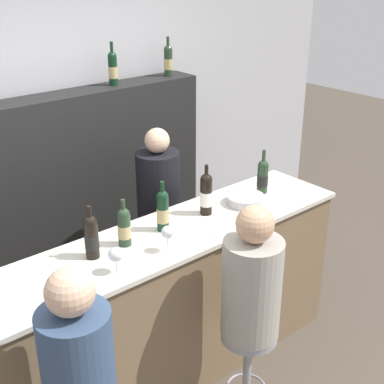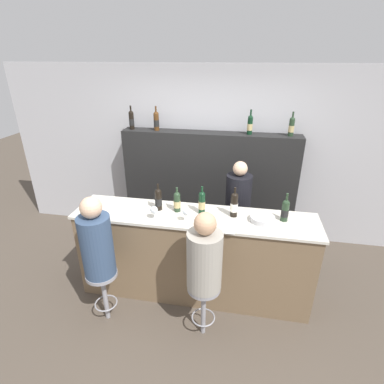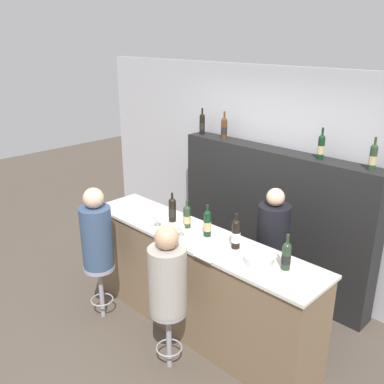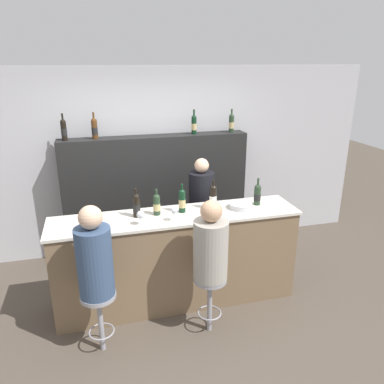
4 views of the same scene
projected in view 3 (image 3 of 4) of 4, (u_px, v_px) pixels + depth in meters
name	position (u px, v px, depth m)	size (l,w,h in m)	color
ground_plane	(178.00, 340.00, 4.35)	(16.00, 16.00, 0.00)	#4C4238
wall_back	(285.00, 179.00, 5.08)	(6.40, 0.05, 2.60)	#B2B2B7
bar_counter	(197.00, 283.00, 4.35)	(2.70, 0.58, 1.09)	brown
back_bar_cabinet	(271.00, 219.00, 5.09)	(2.53, 0.28, 1.71)	black
wine_bottle_counter_0	(172.00, 209.00, 4.43)	(0.08, 0.08, 0.32)	black
wine_bottle_counter_1	(187.00, 216.00, 4.29)	(0.08, 0.08, 0.29)	#233823
wine_bottle_counter_2	(207.00, 223.00, 4.10)	(0.07, 0.07, 0.32)	black
wine_bottle_counter_3	(236.00, 234.00, 3.87)	(0.08, 0.08, 0.34)	black
wine_bottle_counter_4	(286.00, 256.00, 3.52)	(0.08, 0.08, 0.32)	#233823
wine_bottle_backbar_0	(202.00, 124.00, 5.50)	(0.07, 0.07, 0.34)	black
wine_bottle_backbar_1	(224.00, 128.00, 5.25)	(0.08, 0.08, 0.34)	#4C2D14
wine_bottle_backbar_2	(321.00, 147.00, 4.39)	(0.07, 0.07, 0.33)	black
wine_bottle_backbar_3	(373.00, 157.00, 4.04)	(0.07, 0.07, 0.32)	#233823
wine_glass_0	(157.00, 218.00, 4.28)	(0.08, 0.08, 0.15)	silver
wine_glass_1	(181.00, 228.00, 4.05)	(0.08, 0.08, 0.16)	silver
metal_bowl	(259.00, 259.00, 3.66)	(0.26, 0.26, 0.06)	#B7B7BC
tasting_menu	(213.00, 253.00, 3.81)	(0.21, 0.30, 0.00)	white
bar_stool_left	(100.00, 277.00, 4.56)	(0.33, 0.33, 0.63)	gray
guest_seated_left	(96.00, 233.00, 4.38)	(0.32, 0.32, 0.87)	#334766
bar_stool_right	(169.00, 323.00, 3.85)	(0.33, 0.33, 0.63)	gray
guest_seated_right	(167.00, 275.00, 3.67)	(0.34, 0.34, 0.81)	gray
bartender	(271.00, 264.00, 4.40)	(0.32, 0.32, 1.53)	black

